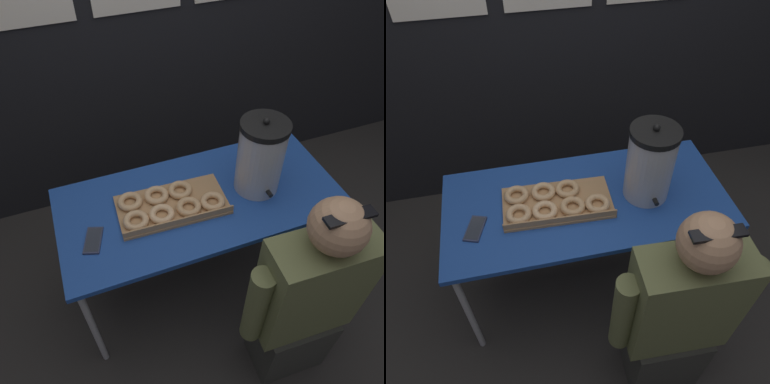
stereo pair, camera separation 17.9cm
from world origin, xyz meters
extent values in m
plane|color=#2D2B28|center=(0.00, 0.00, 0.00)|extent=(12.00, 12.00, 0.00)
cube|color=black|center=(0.00, 1.02, 1.34)|extent=(6.00, 0.10, 2.68)
cube|color=#1E479E|center=(0.00, 0.00, 0.73)|extent=(1.39, 0.65, 0.03)
cylinder|color=#ADADB2|center=(-0.65, -0.28, 0.36)|extent=(0.03, 0.03, 0.72)
cylinder|color=#ADADB2|center=(0.65, -0.28, 0.36)|extent=(0.03, 0.03, 0.72)
cylinder|color=#ADADB2|center=(-0.65, 0.28, 0.36)|extent=(0.03, 0.03, 0.72)
cylinder|color=#ADADB2|center=(0.65, 0.28, 0.36)|extent=(0.03, 0.03, 0.72)
cube|color=tan|center=(-0.15, 0.00, 0.75)|extent=(0.54, 0.30, 0.02)
cube|color=tan|center=(-0.15, -0.13, 0.78)|extent=(0.53, 0.03, 0.04)
torus|color=#DEB07D|center=(-0.34, -0.05, 0.78)|extent=(0.17, 0.17, 0.03)
torus|color=#EBBD8A|center=(-0.22, -0.06, 0.78)|extent=(0.14, 0.14, 0.03)
torus|color=tan|center=(-0.08, -0.06, 0.78)|extent=(0.15, 0.15, 0.03)
torus|color=#DBAD7A|center=(0.04, -0.07, 0.78)|extent=(0.15, 0.15, 0.03)
torus|color=tan|center=(-0.33, 0.07, 0.78)|extent=(0.16, 0.16, 0.03)
torus|color=#DCAE7B|center=(-0.20, 0.07, 0.78)|extent=(0.17, 0.17, 0.03)
torus|color=tan|center=(-0.09, 0.06, 0.78)|extent=(0.16, 0.16, 0.03)
cylinder|color=#B7B7BC|center=(0.30, -0.02, 0.92)|extent=(0.22, 0.22, 0.36)
cylinder|color=black|center=(0.30, -0.02, 1.12)|extent=(0.23, 0.23, 0.03)
sphere|color=black|center=(0.30, -0.02, 1.14)|extent=(0.03, 0.03, 0.03)
cylinder|color=black|center=(0.30, -0.13, 0.81)|extent=(0.02, 0.06, 0.02)
cube|color=#2D334C|center=(-0.54, -0.07, 0.75)|extent=(0.11, 0.16, 0.01)
cube|color=#2D333D|center=(-0.54, -0.07, 0.76)|extent=(0.10, 0.14, 0.00)
cube|color=#33332D|center=(0.26, -0.60, 0.21)|extent=(0.36, 0.25, 0.43)
cube|color=#60663D|center=(0.26, -0.60, 0.72)|extent=(0.44, 0.22, 0.58)
sphere|color=tan|center=(0.26, -0.60, 1.11)|extent=(0.21, 0.21, 0.21)
cube|color=black|center=(0.26, -0.62, 1.19)|extent=(0.18, 0.05, 0.01)
cylinder|color=#60663D|center=(0.50, -0.61, 0.69)|extent=(0.10, 0.10, 0.46)
cylinder|color=#60663D|center=(0.01, -0.59, 0.69)|extent=(0.10, 0.10, 0.46)
camera|label=1|loc=(-0.48, -1.16, 2.10)|focal=35.00mm
camera|label=2|loc=(-0.31, -1.21, 2.10)|focal=35.00mm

